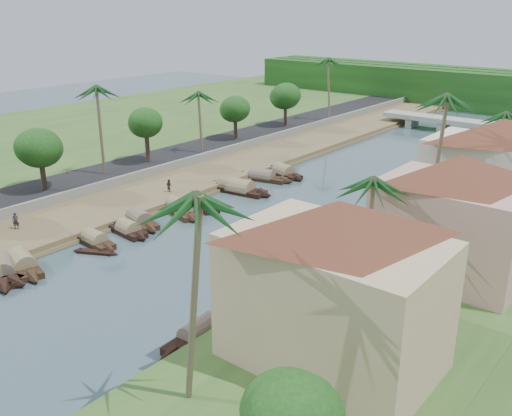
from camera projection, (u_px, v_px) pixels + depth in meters
The scene contains 42 objects.
ground at pixel (147, 277), 47.49m from camera, with size 220.00×220.00×0.00m, color #3C525A.
left_bank at pixel (184, 182), 71.46m from camera, with size 10.00×180.00×0.80m, color brown.
right_bank at pixel (460, 252), 50.80m from camera, with size 16.00×180.00×1.20m, color #2D5321.
road at pixel (139, 168), 76.36m from camera, with size 8.00×180.00×1.40m, color black.
retaining_wall at pixel (161, 169), 73.61m from camera, with size 0.40×180.00×1.10m, color slate.
far_left_fill at pixel (31, 141), 91.96m from camera, with size 45.00×220.00×1.35m, color #2D5321.
treeline at pixel (510, 92), 119.59m from camera, with size 120.00×14.00×8.00m.
bridge at pixel (461, 123), 99.80m from camera, with size 28.00×4.00×2.40m.
building_near at pixel (334, 283), 32.69m from camera, with size 14.85×14.85×10.20m.
building_mid at pixel (454, 215), 43.94m from camera, with size 14.11×14.11×9.70m.
building_far at pixel (498, 171), 54.73m from camera, with size 15.59×15.59×10.20m.
sampan_2 at pixel (22, 264), 48.96m from camera, with size 8.82×3.81×2.27m.
sampan_3 at pixel (1, 270), 47.75m from camera, with size 8.87×5.40×2.38m.
sampan_4 at pixel (95, 241), 53.82m from camera, with size 6.85×2.11×1.96m.
sampan_5 at pixel (128, 230), 56.28m from camera, with size 6.43×2.28×2.04m.
sampan_6 at pixel (139, 221), 58.75m from camera, with size 7.89×3.67×2.29m.
sampan_7 at pixel (178, 207), 62.59m from camera, with size 7.57×3.34×2.01m.
sampan_8 at pixel (182, 212), 61.11m from camera, with size 6.36×3.07×1.96m.
sampan_9 at pixel (203, 203), 63.86m from camera, with size 8.00×4.65×2.06m.
sampan_10 at pixel (229, 187), 69.47m from camera, with size 7.53×1.93×2.09m.
sampan_11 at pixel (240, 189), 68.60m from camera, with size 9.20×3.11×2.54m.
sampan_12 at pixel (262, 177), 73.51m from camera, with size 9.21×3.58×2.16m.
sampan_13 at pixel (284, 172), 75.50m from camera, with size 8.31×3.95×2.23m.
sampan_14 at pixel (200, 333), 38.66m from camera, with size 2.05×8.45×2.05m.
sampan_15 at pixel (292, 270), 47.81m from camera, with size 3.68×7.97×2.11m.
sampan_16 at pixel (385, 223), 58.22m from camera, with size 2.05×8.78×2.14m.
canoe_1 at pixel (95, 253), 51.97m from camera, with size 4.36×2.75×0.73m.
canoe_2 at pixel (198, 199), 66.16m from camera, with size 4.82×3.05×0.74m.
palm_0 at pixel (183, 200), 27.20m from camera, with size 3.20×3.20×13.30m.
palm_1 at pixel (373, 183), 40.73m from camera, with size 3.20×3.20×9.96m.
palm_2 at pixel (442, 100), 50.40m from camera, with size 3.20×3.20×14.18m.
palm_3 at pixel (503, 115), 62.84m from camera, with size 3.20×3.20×10.43m.
palm_5 at pixel (97, 90), 67.93m from camera, with size 3.20×3.20×12.26m.
palm_6 at pixel (200, 95), 78.88m from camera, with size 3.20×3.20×9.94m.
palm_8 at pixel (331, 61), 100.61m from camera, with size 3.20×3.20×12.39m.
tree_2 at pixel (40, 149), 63.72m from camera, with size 5.13×5.13×6.98m.
tree_3 at pixel (146, 124), 74.99m from camera, with size 4.47×4.47×7.15m.
tree_4 at pixel (235, 110), 88.47m from camera, with size 4.59×4.59×6.54m.
tree_5 at pixel (286, 97), 98.12m from camera, with size 5.11×5.11×7.18m.
tree_7 at pixel (293, 416), 23.43m from camera, with size 4.11×4.11×6.11m.
person_near at pixel (16, 221), 55.27m from camera, with size 0.61×0.40×1.68m, color #24252C.
person_far at pixel (169, 185), 66.32m from camera, with size 0.73×0.57×1.50m, color #2F2821.
Camera 1 is at (33.81, -27.69, 21.50)m, focal length 40.00 mm.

